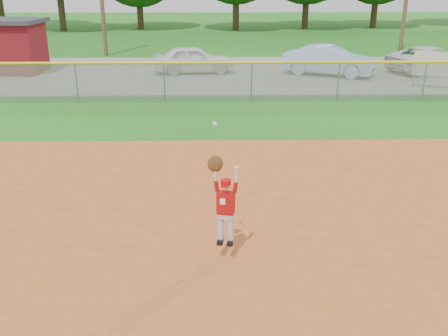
# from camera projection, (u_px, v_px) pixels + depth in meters

# --- Properties ---
(ground) EXTENTS (120.00, 120.00, 0.00)m
(ground) POSITION_uv_depth(u_px,v_px,m) (286.00, 219.00, 10.01)
(ground) COLOR #1D6116
(ground) RESTS_ON ground
(clay_infield) EXTENTS (24.00, 16.00, 0.04)m
(clay_infield) POSITION_uv_depth(u_px,v_px,m) (314.00, 312.00, 7.21)
(clay_infield) COLOR #A74C1E
(clay_infield) RESTS_ON ground
(parking_strip) EXTENTS (44.00, 10.00, 0.03)m
(parking_strip) POSITION_uv_depth(u_px,v_px,m) (243.00, 73.00, 24.93)
(parking_strip) COLOR slate
(parking_strip) RESTS_ON ground
(car_white_a) EXTENTS (4.04, 2.01, 1.32)m
(car_white_a) POSITION_uv_depth(u_px,v_px,m) (194.00, 59.00, 24.65)
(car_white_a) COLOR white
(car_white_a) RESTS_ON parking_strip
(car_blue) EXTENTS (4.54, 3.16, 1.42)m
(car_blue) POSITION_uv_depth(u_px,v_px,m) (329.00, 60.00, 24.05)
(car_blue) COLOR #90B3D7
(car_blue) RESTS_ON parking_strip
(car_white_b) EXTENTS (5.05, 3.79, 1.27)m
(car_white_b) POSITION_uv_depth(u_px,v_px,m) (431.00, 59.00, 24.88)
(car_white_b) COLOR silver
(car_white_b) RESTS_ON parking_strip
(utility_shed) EXTENTS (3.63, 2.91, 2.61)m
(utility_shed) POSITION_uv_depth(u_px,v_px,m) (8.00, 46.00, 24.53)
(utility_shed) COLOR #5E0D13
(utility_shed) RESTS_ON ground
(sponsor_sign) EXTENTS (1.69, 0.74, 1.61)m
(sponsor_sign) POSITION_uv_depth(u_px,v_px,m) (436.00, 65.00, 20.89)
(sponsor_sign) COLOR gray
(sponsor_sign) RESTS_ON ground
(outfield_fence) EXTENTS (40.06, 0.10, 1.55)m
(outfield_fence) POSITION_uv_depth(u_px,v_px,m) (252.00, 79.00, 19.02)
(outfield_fence) COLOR gray
(outfield_fence) RESTS_ON ground
(ballplayer) EXTENTS (0.52, 0.27, 2.13)m
(ballplayer) POSITION_uv_depth(u_px,v_px,m) (224.00, 201.00, 8.22)
(ballplayer) COLOR silver
(ballplayer) RESTS_ON ground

